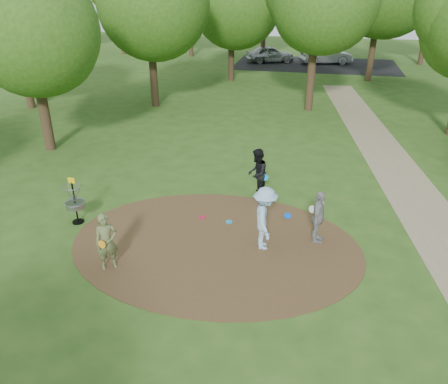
# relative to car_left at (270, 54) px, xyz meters

# --- Properties ---
(ground) EXTENTS (100.00, 100.00, 0.00)m
(ground) POSITION_rel_car_left_xyz_m (2.09, -30.20, -0.72)
(ground) COLOR #2D5119
(ground) RESTS_ON ground
(dirt_clearing) EXTENTS (8.40, 8.40, 0.02)m
(dirt_clearing) POSITION_rel_car_left_xyz_m (2.09, -30.20, -0.71)
(dirt_clearing) COLOR #47301C
(dirt_clearing) RESTS_ON ground
(footpath) EXTENTS (7.55, 39.89, 0.01)m
(footpath) POSITION_rel_car_left_xyz_m (8.59, -28.20, -0.72)
(footpath) COLOR #8C7A5B
(footpath) RESTS_ON ground
(parking_lot) EXTENTS (14.00, 8.00, 0.01)m
(parking_lot) POSITION_rel_car_left_xyz_m (4.09, -0.20, -0.72)
(parking_lot) COLOR black
(parking_lot) RESTS_ON ground
(player_observer_with_disc) EXTENTS (0.69, 0.65, 1.59)m
(player_observer_with_disc) POSITION_rel_car_left_xyz_m (-0.38, -31.89, 0.07)
(player_observer_with_disc) COLOR #5D6A3D
(player_observer_with_disc) RESTS_ON ground
(player_throwing_with_disc) EXTENTS (1.20, 1.32, 1.86)m
(player_throwing_with_disc) POSITION_rel_car_left_xyz_m (3.47, -30.05, 0.21)
(player_throwing_with_disc) COLOR #97BFE1
(player_throwing_with_disc) RESTS_ON ground
(player_walking_with_disc) EXTENTS (0.76, 0.89, 1.75)m
(player_walking_with_disc) POSITION_rel_car_left_xyz_m (2.79, -26.91, 0.15)
(player_walking_with_disc) COLOR black
(player_walking_with_disc) RESTS_ON ground
(player_waiting_with_disc) EXTENTS (0.56, 0.99, 1.60)m
(player_waiting_with_disc) POSITION_rel_car_left_xyz_m (4.92, -29.42, 0.08)
(player_waiting_with_disc) COLOR gray
(player_waiting_with_disc) RESTS_ON ground
(disc_ground_cyan) EXTENTS (0.22, 0.22, 0.02)m
(disc_ground_cyan) POSITION_rel_car_left_xyz_m (2.23, -28.91, -0.69)
(disc_ground_cyan) COLOR #198CCE
(disc_ground_cyan) RESTS_ON dirt_clearing
(disc_ground_red) EXTENTS (0.22, 0.22, 0.02)m
(disc_ground_red) POSITION_rel_car_left_xyz_m (1.34, -28.81, -0.69)
(disc_ground_red) COLOR #BE1339
(disc_ground_red) RESTS_ON dirt_clearing
(car_left) EXTENTS (4.58, 3.22, 1.45)m
(car_left) POSITION_rel_car_left_xyz_m (0.00, 0.00, 0.00)
(car_left) COLOR #9A9FA1
(car_left) RESTS_ON ground
(car_right) EXTENTS (4.74, 2.93, 1.47)m
(car_right) POSITION_rel_car_left_xyz_m (4.93, 0.32, 0.01)
(car_right) COLOR #ACAEB4
(car_right) RESTS_ON ground
(disc_golf_basket) EXTENTS (0.63, 0.63, 1.54)m
(disc_golf_basket) POSITION_rel_car_left_xyz_m (-2.41, -29.90, 0.15)
(disc_golf_basket) COLOR black
(disc_golf_basket) RESTS_ON ground
(tree_ring) EXTENTS (37.74, 46.11, 9.89)m
(tree_ring) POSITION_rel_car_left_xyz_m (4.49, -19.51, 4.63)
(tree_ring) COLOR #332316
(tree_ring) RESTS_ON ground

